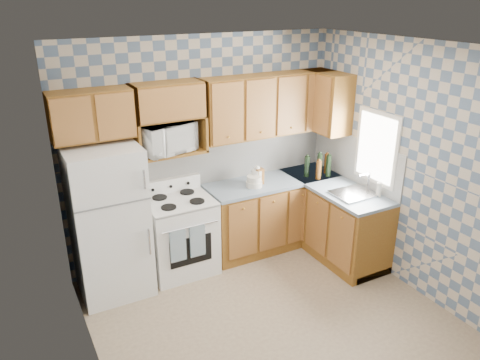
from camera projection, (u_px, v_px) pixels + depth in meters
name	position (u px, v px, depth m)	size (l,w,h in m)	color
floor	(270.00, 316.00, 4.84)	(3.40, 3.40, 0.00)	#7A634E
back_wall	(203.00, 150.00, 5.65)	(3.40, 0.02, 2.70)	slate
right_wall	(406.00, 167.00, 5.08)	(0.02, 3.20, 2.70)	slate
backsplash_back	(233.00, 157.00, 5.87)	(2.60, 0.01, 0.56)	white
backsplash_right	(355.00, 159.00, 5.79)	(0.01, 1.60, 0.56)	white
refrigerator	(109.00, 222.00, 4.99)	(0.75, 0.70, 1.68)	white
stove_body	(180.00, 236.00, 5.51)	(0.76, 0.65, 0.90)	white
cooktop	(178.00, 201.00, 5.34)	(0.76, 0.65, 0.03)	silver
backguard	(169.00, 185.00, 5.53)	(0.76, 0.08, 0.17)	white
dish_towel_left	(178.00, 246.00, 5.13)	(0.18, 0.03, 0.38)	navy
dish_towel_right	(198.00, 241.00, 5.23)	(0.18, 0.03, 0.38)	navy
base_cabinets_back	(272.00, 213.00, 6.10)	(1.75, 0.60, 0.88)	brown
base_cabinets_right	(332.00, 219.00, 5.94)	(0.60, 1.60, 0.88)	brown
countertop_back	(274.00, 181.00, 5.93)	(1.77, 0.63, 0.04)	slate
countertop_right	(334.00, 186.00, 5.77)	(0.63, 1.60, 0.04)	slate
upper_cabinets_back	(270.00, 105.00, 5.69)	(1.75, 0.33, 0.74)	brown
upper_cabinets_fridge	(91.00, 115.00, 4.72)	(0.82, 0.33, 0.50)	brown
upper_cabinets_right	(326.00, 102.00, 5.85)	(0.33, 0.70, 0.74)	brown
microwave_shelf	(171.00, 153.00, 5.27)	(0.80, 0.33, 0.03)	brown
microwave	(166.00, 138.00, 5.21)	(0.60, 0.41, 0.33)	white
sink	(353.00, 194.00, 5.48)	(0.48, 0.40, 0.03)	#B7B7BC
window	(377.00, 148.00, 5.41)	(0.02, 0.66, 0.86)	silver
bottle_0	(319.00, 165.00, 5.98)	(0.07, 0.07, 0.30)	black
bottle_1	(328.00, 166.00, 5.98)	(0.07, 0.07, 0.28)	black
bottle_2	(327.00, 164.00, 6.08)	(0.07, 0.07, 0.26)	#613512
bottle_3	(319.00, 170.00, 5.89)	(0.07, 0.07, 0.24)	#613512
bottle_4	(307.00, 166.00, 5.97)	(0.07, 0.07, 0.27)	black
knife_block	(259.00, 176.00, 5.75)	(0.09, 0.09, 0.20)	brown
electric_kettle	(257.00, 177.00, 5.76)	(0.14, 0.14, 0.18)	white
food_containers	(254.00, 181.00, 5.68)	(0.20, 0.20, 0.13)	silver
soap_bottle	(379.00, 189.00, 5.40)	(0.06, 0.06, 0.17)	silver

